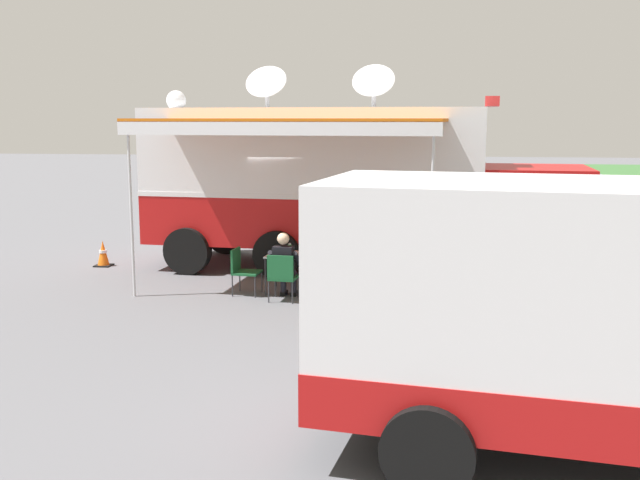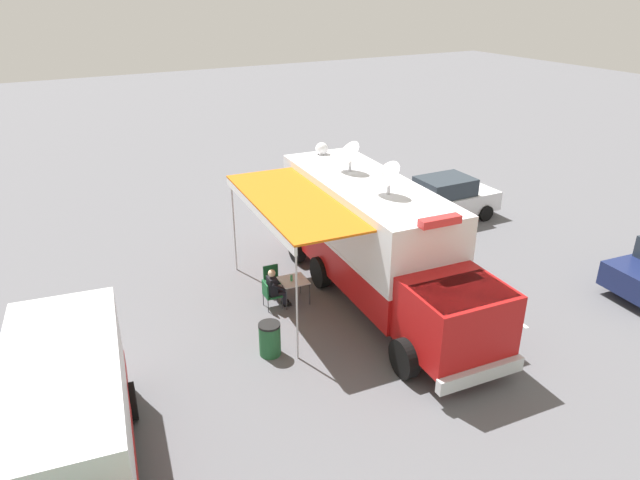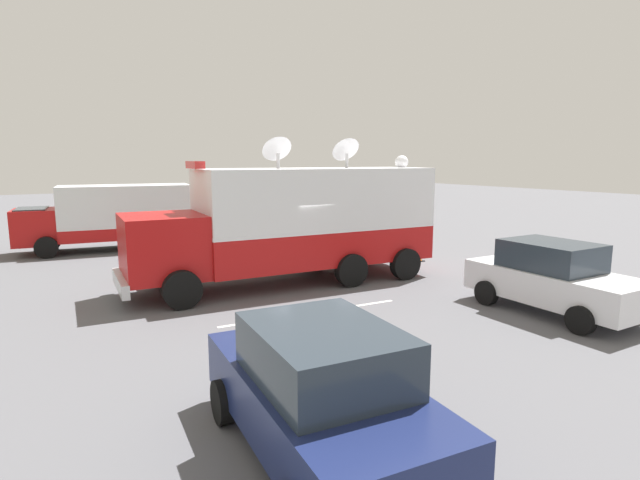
% 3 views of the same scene
% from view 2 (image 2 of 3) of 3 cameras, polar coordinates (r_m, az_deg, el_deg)
% --- Properties ---
extents(ground_plane, '(100.00, 100.00, 0.00)m').
position_cam_2_polar(ground_plane, '(18.51, 4.26, -4.52)').
color(ground_plane, '#5B5B60').
extents(lot_stripe, '(0.49, 4.79, 0.01)m').
position_cam_2_polar(lot_stripe, '(18.86, 14.93, -4.77)').
color(lot_stripe, silver).
rests_on(lot_stripe, ground).
extents(command_truck, '(5.29, 9.65, 4.53)m').
position_cam_2_polar(command_truck, '(17.05, 5.54, 0.10)').
color(command_truck, '#B71414').
rests_on(command_truck, ground).
extents(folding_table, '(0.86, 0.86, 0.73)m').
position_cam_2_polar(folding_table, '(17.30, -2.64, -4.14)').
color(folding_table, silver).
rests_on(folding_table, ground).
extents(water_bottle, '(0.07, 0.07, 0.22)m').
position_cam_2_polar(water_bottle, '(17.18, -2.83, -3.75)').
color(water_bottle, '#3F9959').
rests_on(water_bottle, folding_table).
extents(folding_chair_at_table, '(0.52, 0.52, 0.87)m').
position_cam_2_polar(folding_chair_at_table, '(17.09, -5.04, -5.21)').
color(folding_chair_at_table, '#19562D').
rests_on(folding_chair_at_table, ground).
extents(folding_chair_beside_table, '(0.52, 0.52, 0.87)m').
position_cam_2_polar(folding_chair_beside_table, '(17.94, -4.76, -3.68)').
color(folding_chair_beside_table, '#19562D').
rests_on(folding_chair_beside_table, ground).
extents(seated_responder, '(0.68, 0.58, 1.25)m').
position_cam_2_polar(seated_responder, '(17.07, -4.46, -4.69)').
color(seated_responder, black).
rests_on(seated_responder, ground).
extents(trash_bin, '(0.57, 0.57, 0.91)m').
position_cam_2_polar(trash_bin, '(15.14, -4.98, -9.72)').
color(trash_bin, '#235B33').
rests_on(trash_bin, ground).
extents(traffic_cone, '(0.36, 0.36, 0.58)m').
position_cam_2_polar(traffic_cone, '(21.93, -3.47, 1.09)').
color(traffic_cone, black).
rests_on(traffic_cone, ground).
extents(support_truck, '(3.08, 7.03, 2.70)m').
position_cam_2_polar(support_truck, '(11.80, -23.55, -17.72)').
color(support_truck, white).
rests_on(support_truck, ground).
extents(car_far_corner, '(4.25, 2.10, 1.76)m').
position_cam_2_polar(car_far_corner, '(23.84, 12.35, 4.04)').
color(car_far_corner, silver).
rests_on(car_far_corner, ground).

